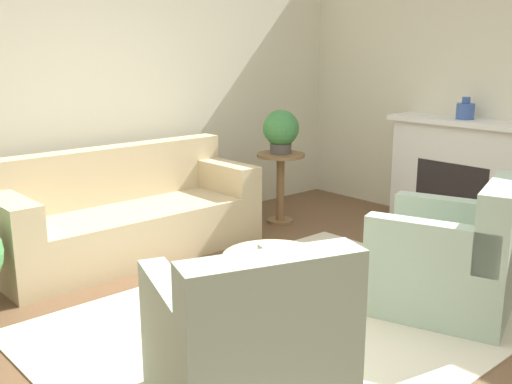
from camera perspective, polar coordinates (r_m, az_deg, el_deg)
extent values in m
plane|color=brown|center=(4.03, 3.70, -12.18)|extent=(16.00, 16.00, 0.00)
cube|color=beige|center=(5.68, -14.64, 9.69)|extent=(8.89, 0.12, 2.80)
cube|color=beige|center=(4.03, 3.70, -12.11)|extent=(3.17, 2.32, 0.01)
cube|color=#C6B289|center=(5.24, -11.81, -3.72)|extent=(2.27, 0.84, 0.42)
cube|color=#C6B289|center=(5.40, -13.77, 1.66)|extent=(2.27, 0.20, 0.48)
cube|color=#C6B289|center=(4.73, -22.55, -2.06)|extent=(0.24, 0.80, 0.27)
cube|color=#C6B289|center=(5.69, -3.04, 1.52)|extent=(0.24, 0.80, 0.27)
cube|color=olive|center=(4.98, -9.43, -6.76)|extent=(2.04, 0.05, 0.06)
cube|color=#9EB29E|center=(3.05, -1.24, -16.67)|extent=(1.04, 1.09, 0.42)
cube|color=#9EB29E|center=(2.56, 1.57, -11.36)|extent=(0.83, 0.45, 0.50)
cube|color=#9EB29E|center=(3.03, 4.50, -9.57)|extent=(0.40, 0.83, 0.27)
cube|color=#9EB29E|center=(2.81, -7.86, -11.61)|extent=(0.40, 0.83, 0.27)
cube|color=olive|center=(3.47, -3.83, -16.03)|extent=(0.70, 0.28, 0.06)
cube|color=#9EB29E|center=(4.31, 17.34, -7.87)|extent=(1.04, 1.09, 0.42)
cube|color=#9EB29E|center=(4.12, 22.36, -2.59)|extent=(0.83, 0.45, 0.50)
cube|color=#9EB29E|center=(4.52, 18.33, -2.34)|extent=(0.40, 0.83, 0.27)
cube|color=#9EB29E|center=(3.89, 16.34, -4.74)|extent=(0.40, 0.83, 0.27)
cube|color=olive|center=(4.47, 12.02, -9.21)|extent=(0.70, 0.28, 0.06)
cylinder|color=#C6B289|center=(3.99, 1.64, -8.07)|extent=(0.67, 0.67, 0.30)
cylinder|color=olive|center=(3.81, 1.49, -12.58)|extent=(0.05, 0.05, 0.12)
cylinder|color=olive|center=(4.07, 5.72, -10.84)|extent=(0.05, 0.05, 0.12)
cylinder|color=olive|center=(4.09, -2.46, -10.70)|extent=(0.05, 0.05, 0.12)
cylinder|color=olive|center=(4.33, 1.74, -9.22)|extent=(0.05, 0.05, 0.12)
cylinder|color=olive|center=(5.99, 2.36, 3.54)|extent=(0.48, 0.48, 0.03)
cylinder|color=olive|center=(6.06, 2.33, 0.22)|extent=(0.08, 0.08, 0.68)
cylinder|color=olive|center=(6.15, 2.30, -2.74)|extent=(0.27, 0.27, 0.03)
cube|color=white|center=(6.16, 18.95, 1.58)|extent=(0.36, 1.37, 1.08)
cube|color=#282323|center=(6.05, 18.04, -0.15)|extent=(0.02, 0.75, 0.59)
cube|color=white|center=(6.06, 19.24, 6.33)|extent=(0.44, 1.47, 0.05)
cylinder|color=#38569E|center=(6.05, 19.31, 7.27)|extent=(0.17, 0.17, 0.15)
cylinder|color=#38569E|center=(6.04, 19.39, 8.26)|extent=(0.08, 0.08, 0.06)
cylinder|color=#4C4742|center=(5.98, 2.37, 4.16)|extent=(0.21, 0.21, 0.10)
sphere|color=#3D7F42|center=(5.95, 2.39, 6.10)|extent=(0.36, 0.36, 0.36)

